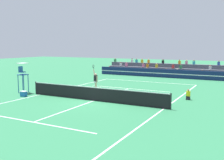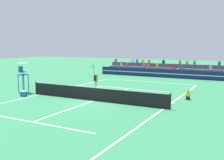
{
  "view_description": "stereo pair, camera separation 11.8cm",
  "coord_description": "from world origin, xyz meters",
  "px_view_note": "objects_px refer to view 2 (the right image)",
  "views": [
    {
      "loc": [
        10.42,
        -16.82,
        4.22
      ],
      "look_at": [
        -0.58,
        4.03,
        1.1
      ],
      "focal_mm": 42.0,
      "sensor_mm": 36.0,
      "label": 1
    },
    {
      "loc": [
        10.53,
        -16.77,
        4.22
      ],
      "look_at": [
        -0.58,
        4.03,
        1.1
      ],
      "focal_mm": 42.0,
      "sensor_mm": 36.0,
      "label": 2
    }
  ],
  "objects_px": {
    "tennis_player": "(96,81)",
    "equipment_cooler": "(24,94)",
    "umpire_chair": "(23,74)",
    "ball_kid_courtside": "(188,96)",
    "tennis_ball": "(112,94)"
  },
  "relations": [
    {
      "from": "umpire_chair",
      "to": "tennis_player",
      "type": "bearing_deg",
      "value": 31.36
    },
    {
      "from": "umpire_chair",
      "to": "tennis_ball",
      "type": "distance_m",
      "value": 8.28
    },
    {
      "from": "tennis_ball",
      "to": "umpire_chair",
      "type": "bearing_deg",
      "value": -159.21
    },
    {
      "from": "umpire_chair",
      "to": "tennis_player",
      "type": "xyz_separation_m",
      "value": [
        5.57,
        3.39,
        -0.73
      ]
    },
    {
      "from": "tennis_ball",
      "to": "equipment_cooler",
      "type": "relative_size",
      "value": 0.14
    },
    {
      "from": "ball_kid_courtside",
      "to": "equipment_cooler",
      "type": "bearing_deg",
      "value": -157.81
    },
    {
      "from": "ball_kid_courtside",
      "to": "tennis_ball",
      "type": "distance_m",
      "value": 6.29
    },
    {
      "from": "ball_kid_courtside",
      "to": "equipment_cooler",
      "type": "distance_m",
      "value": 13.41
    },
    {
      "from": "tennis_player",
      "to": "equipment_cooler",
      "type": "distance_m",
      "value": 6.32
    },
    {
      "from": "umpire_chair",
      "to": "equipment_cooler",
      "type": "bearing_deg",
      "value": -42.75
    },
    {
      "from": "umpire_chair",
      "to": "equipment_cooler",
      "type": "relative_size",
      "value": 5.34
    },
    {
      "from": "ball_kid_courtside",
      "to": "tennis_ball",
      "type": "xyz_separation_m",
      "value": [
        -6.22,
        -0.9,
        -0.3
      ]
    },
    {
      "from": "tennis_player",
      "to": "equipment_cooler",
      "type": "xyz_separation_m",
      "value": [
        -4.18,
        -4.68,
        -0.76
      ]
    },
    {
      "from": "tennis_player",
      "to": "umpire_chair",
      "type": "bearing_deg",
      "value": -148.64
    },
    {
      "from": "umpire_chair",
      "to": "ball_kid_courtside",
      "type": "height_order",
      "value": "umpire_chair"
    }
  ]
}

